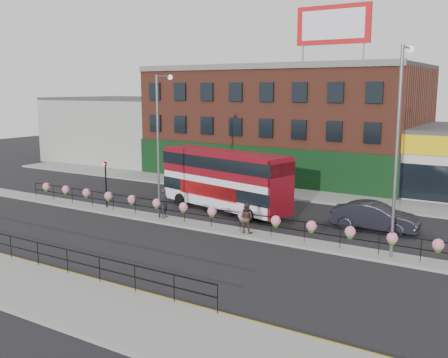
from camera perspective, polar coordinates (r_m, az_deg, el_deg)
The scene contains 18 objects.
ground at distance 32.04m, azimuth -2.88°, elevation -5.19°, with size 120.00×120.00×0.00m, color black.
south_pavement at distance 23.73m, azimuth -20.13°, elevation -11.07°, with size 60.00×4.00×0.15m, color gray.
north_pavement at distance 42.14m, azimuth 6.55°, elevation -1.48°, with size 60.00×4.00×0.15m, color gray.
median at distance 32.03m, azimuth -2.88°, elevation -5.06°, with size 60.00×1.60×0.15m, color gray.
yellow_line_inner at distance 25.11m, azimuth -15.92°, elevation -9.84°, with size 60.00×0.10×0.01m, color gold.
yellow_line_outer at distance 25.00m, azimuth -16.23°, elevation -9.95°, with size 60.00×0.10×0.01m, color gold.
brick_building at distance 50.34m, azimuth 6.52°, elevation 6.16°, with size 25.00×12.21×10.30m.
warehouse_west at distance 62.01m, azimuth -10.65°, elevation 5.37°, with size 15.50×12.00×7.30m.
billboard at distance 43.37m, azimuth 11.80°, elevation 16.10°, with size 6.00×0.29×4.40m.
median_railing at distance 31.79m, azimuth -2.90°, elevation -3.36°, with size 30.04×0.56×1.23m.
south_railing at distance 26.06m, azimuth -19.64°, elevation -7.11°, with size 20.04×0.05×1.12m.
double_decker_bus at distance 35.51m, azimuth 0.06°, elevation 0.49°, with size 10.46×4.59×4.12m.
car at distance 32.24m, azimuth 16.08°, elevation -3.95°, with size 5.14×2.08×1.66m, color black.
pedestrian_a at distance 33.62m, azimuth -6.49°, elevation -2.63°, with size 0.57×0.75×1.86m, color #232329.
pedestrian_b at distance 29.94m, azimuth 2.44°, elevation -4.26°, with size 0.86×0.68×1.73m, color #46352B.
lamp_column_west at distance 33.19m, azimuth -6.97°, elevation 4.90°, with size 0.32×1.58×9.00m.
lamp_column_east at distance 26.34m, azimuth 18.53°, elevation 4.72°, with size 0.37×1.79×10.19m.
traffic_light_median at distance 36.90m, azimuth -12.77°, elevation 0.50°, with size 0.15×0.28×3.65m.
Camera 1 is at (17.87, -25.27, 8.31)m, focal length 42.00 mm.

